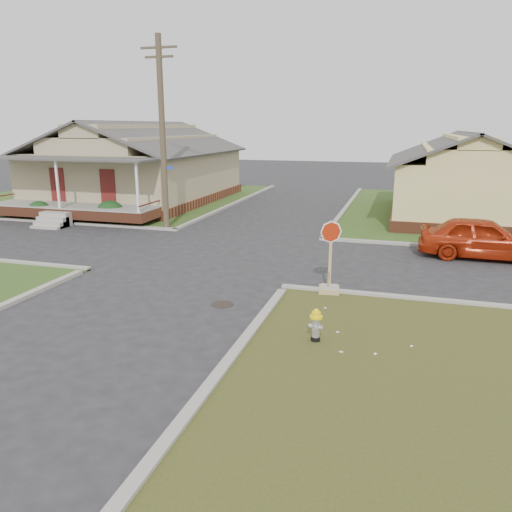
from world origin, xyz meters
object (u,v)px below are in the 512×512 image
(utility_pole, at_px, (162,132))
(stop_sign, at_px, (329,277))
(fire_hydrant, at_px, (316,323))
(red_sedan, at_px, (483,238))

(utility_pole, distance_m, stop_sign, 12.60)
(utility_pole, distance_m, fire_hydrant, 15.21)
(stop_sign, xyz_separation_m, red_sedan, (5.00, 5.87, 0.27))
(utility_pole, height_order, stop_sign, utility_pole)
(fire_hydrant, bearing_deg, utility_pole, 139.15)
(utility_pole, bearing_deg, fire_hydrant, -50.01)
(fire_hydrant, distance_m, red_sedan, 10.65)
(fire_hydrant, height_order, stop_sign, stop_sign)
(utility_pole, xyz_separation_m, red_sedan, (14.17, -1.70, -3.87))
(utility_pole, relative_size, stop_sign, 4.08)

